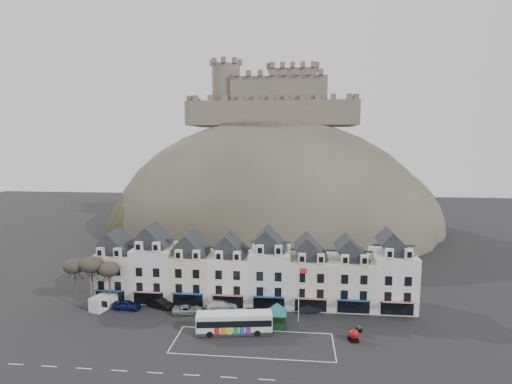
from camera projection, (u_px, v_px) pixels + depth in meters
ground at (238, 347)px, 53.99m from camera, size 300.00×300.00×0.00m
coach_bay_markings at (253, 343)px, 55.02m from camera, size 22.00×7.50×0.01m
townhouse_terrace at (252, 271)px, 69.03m from camera, size 54.40×9.35×11.80m
castle_hill at (275, 231)px, 121.85m from camera, size 100.00×76.00×68.00m
castle at (275, 99)px, 123.56m from camera, size 50.20×22.20×22.00m
tree_left_far at (74, 266)px, 66.40m from camera, size 3.61×3.61×8.24m
tree_left_mid at (91, 265)px, 66.05m from camera, size 3.78×3.78×8.64m
tree_left_near at (109, 270)px, 65.83m from camera, size 3.43×3.43×7.84m
bus at (234, 322)px, 57.67m from camera, size 11.16×4.16×3.08m
bus_shelter at (277, 308)px, 59.36m from camera, size 5.98×5.98×3.79m
red_buoy at (354, 335)px, 55.45m from camera, size 1.40×1.40×1.73m
flagpole at (299, 290)px, 60.82m from camera, size 1.27×0.26×8.82m
white_van at (105, 301)px, 66.54m from camera, size 3.50×5.41×2.28m
planter_west at (359, 329)px, 58.30m from camera, size 1.03×0.79×0.92m
planter_east at (352, 336)px, 55.87m from camera, size 1.23×0.83×1.12m
car_navy at (127, 305)px, 65.82m from camera, size 4.74×2.13×1.58m
car_black at (160, 303)px, 66.56m from camera, size 5.00×3.26×1.56m
car_silver at (187, 310)px, 64.25m from camera, size 5.03×3.03×1.33m
car_white at (222, 304)px, 66.02m from camera, size 5.61×3.24×1.53m
car_maroon at (252, 312)px, 63.64m from camera, size 3.73×1.84×1.22m
car_charcoal at (309, 309)px, 64.73m from camera, size 3.98×2.27×1.24m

